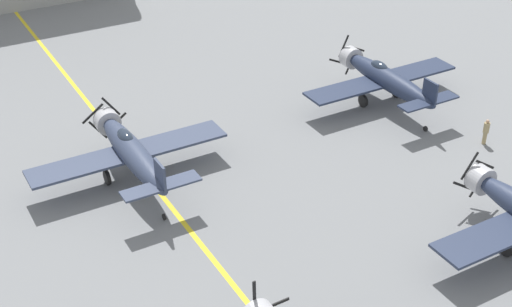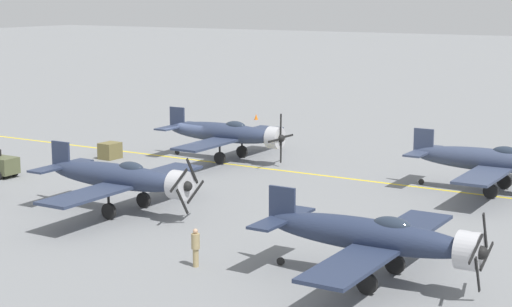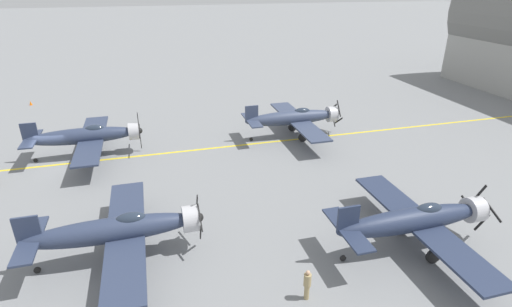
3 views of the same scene
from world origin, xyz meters
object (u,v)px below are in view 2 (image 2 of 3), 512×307
at_px(airplane_far_right, 375,237).
at_px(airplane_mid_center, 227,133).
at_px(airplane_far_center, 493,161).
at_px(ground_crew_walking, 196,246).
at_px(supply_crate_mid_lane, 110,151).
at_px(airplane_mid_right, 121,178).
at_px(traffic_cone, 256,117).
at_px(supply_crate_by_tanker, 107,149).

xyz_separation_m(airplane_far_right, airplane_mid_center, (-19.41, -20.12, -0.00)).
relative_size(airplane_far_center, ground_crew_walking, 6.76).
xyz_separation_m(airplane_far_center, supply_crate_mid_lane, (3.66, -27.50, -1.41)).
bearing_deg(ground_crew_walking, airplane_mid_center, -150.13).
bearing_deg(airplane_mid_right, airplane_mid_center, 173.97).
xyz_separation_m(ground_crew_walking, traffic_cone, (-40.40, -21.29, -0.69)).
relative_size(airplane_mid_right, airplane_far_center, 1.00).
bearing_deg(ground_crew_walking, supply_crate_by_tanker, -131.26).
height_order(ground_crew_walking, traffic_cone, ground_crew_walking).
relative_size(ground_crew_walking, supply_crate_by_tanker, 1.90).
bearing_deg(supply_crate_by_tanker, airplane_far_right, 60.19).
relative_size(airplane_far_center, traffic_cone, 21.82).
bearing_deg(airplane_mid_center, airplane_far_center, 93.44).
relative_size(supply_crate_mid_lane, traffic_cone, 2.64).
bearing_deg(airplane_far_right, airplane_far_center, -171.03).
relative_size(supply_crate_by_tanker, traffic_cone, 1.70).
distance_m(airplane_mid_right, airplane_far_center, 22.59).
distance_m(airplane_mid_right, airplane_mid_center, 16.15).
height_order(airplane_far_center, ground_crew_walking, airplane_far_center).
relative_size(airplane_far_right, airplane_far_center, 1.00).
height_order(airplane_mid_right, ground_crew_walking, airplane_mid_right).
xyz_separation_m(airplane_mid_right, airplane_far_right, (3.59, 16.85, 0.00)).
xyz_separation_m(airplane_mid_right, airplane_mid_center, (-15.82, -3.27, 0.00)).
bearing_deg(supply_crate_mid_lane, supply_crate_by_tanker, -133.43).
xyz_separation_m(airplane_far_right, supply_crate_by_tanker, (-16.85, -29.41, -1.62)).
bearing_deg(airplane_far_right, supply_crate_mid_lane, -111.33).
height_order(airplane_mid_center, ground_crew_walking, airplane_mid_center).
bearing_deg(supply_crate_by_tanker, ground_crew_walking, 48.74).
xyz_separation_m(airplane_mid_right, airplane_far_center, (-15.53, 16.40, 0.00)).
bearing_deg(airplane_far_center, airplane_mid_right, -39.40).
bearing_deg(ground_crew_walking, airplane_mid_right, -122.32).
distance_m(airplane_mid_right, supply_crate_mid_lane, 16.30).
relative_size(airplane_mid_center, ground_crew_walking, 6.76).
distance_m(airplane_mid_center, supply_crate_mid_lane, 8.88).
height_order(airplane_mid_center, supply_crate_by_tanker, airplane_mid_center).
bearing_deg(ground_crew_walking, supply_crate_mid_lane, -131.10).
relative_size(airplane_mid_center, traffic_cone, 21.82).
height_order(airplane_mid_right, airplane_far_right, airplane_far_right).
bearing_deg(airplane_mid_right, airplane_far_right, 60.25).
distance_m(supply_crate_mid_lane, traffic_cone, 22.78).
distance_m(supply_crate_by_tanker, supply_crate_mid_lane, 2.03).
relative_size(airplane_mid_right, supply_crate_by_tanker, 12.83).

